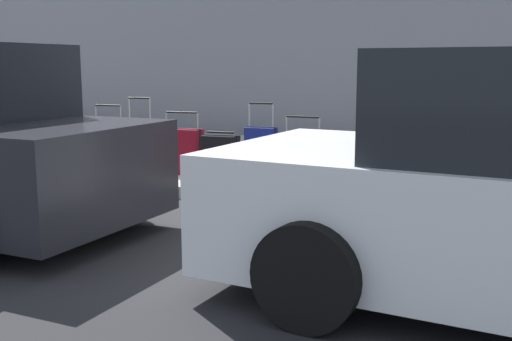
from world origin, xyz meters
The scene contains 13 objects.
ground_plane centered at (0.00, 0.00, 0.00)m, with size 40.00×40.00×0.00m, color black.
sidewalk_curb centered at (0.00, -2.50, 0.07)m, with size 18.00×5.00×0.14m, color #9E9B93.
suitcase_olive_2 centered at (-2.75, -0.75, 0.46)m, with size 0.39×0.23×0.69m.
suitcase_silver_3 centered at (-2.23, -0.69, 0.48)m, with size 0.42×0.23×0.90m.
suitcase_red_4 centered at (-1.64, -0.75, 0.43)m, with size 0.51×0.25×0.63m.
suitcase_teal_5 centered at (-1.03, -0.67, 0.43)m, with size 0.47×0.25×0.80m.
suitcase_navy_6 centered at (-0.50, -0.72, 0.46)m, with size 0.37×0.23×0.94m.
suitcase_black_7 centered at (0.02, -0.68, 0.40)m, with size 0.44×0.28×0.58m.
suitcase_maroon_8 centered at (0.62, -0.77, 0.43)m, with size 0.51×0.29×0.79m.
suitcase_olive_9 centered at (1.17, -0.67, 0.47)m, with size 0.38×0.27×0.97m.
suitcase_silver_10 centered at (1.71, -0.72, 0.42)m, with size 0.47×0.22×0.85m.
fire_hydrant centered at (2.50, -0.73, 0.57)m, with size 0.39×0.21×0.82m.
bollard_post centered at (2.99, -0.58, 0.50)m, with size 0.12×0.12×0.71m, color brown.
Camera 1 is at (-3.44, 5.94, 1.51)m, focal length 43.68 mm.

